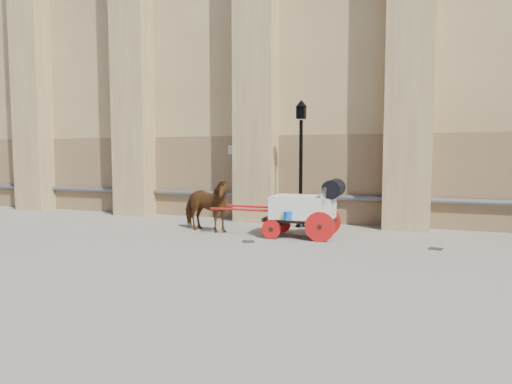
% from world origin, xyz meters
% --- Properties ---
extents(ground, '(90.00, 90.00, 0.00)m').
position_xyz_m(ground, '(0.00, 0.00, 0.00)').
color(ground, slate).
rests_on(ground, ground).
extents(horse, '(2.02, 1.25, 1.59)m').
position_xyz_m(horse, '(-1.70, 1.06, 0.79)').
color(horse, brown).
rests_on(horse, ground).
extents(carriage, '(3.80, 1.38, 1.65)m').
position_xyz_m(carriage, '(1.45, 1.15, 0.89)').
color(carriage, black).
rests_on(carriage, ground).
extents(street_lamp, '(0.38, 0.38, 4.06)m').
position_xyz_m(street_lamp, '(0.79, 2.91, 2.17)').
color(street_lamp, black).
rests_on(street_lamp, ground).
extents(drain_grate_near, '(0.41, 0.41, 0.01)m').
position_xyz_m(drain_grate_near, '(0.14, -0.04, 0.01)').
color(drain_grate_near, black).
rests_on(drain_grate_near, ground).
extents(drain_grate_far, '(0.38, 0.38, 0.01)m').
position_xyz_m(drain_grate_far, '(4.81, 0.71, 0.01)').
color(drain_grate_far, black).
rests_on(drain_grate_far, ground).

